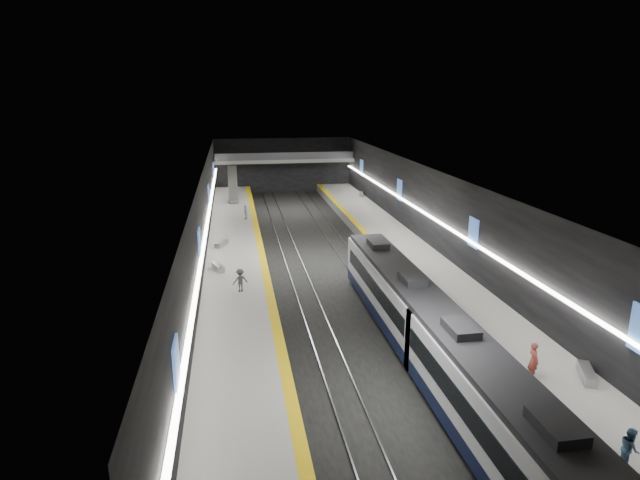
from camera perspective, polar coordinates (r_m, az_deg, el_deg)
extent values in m
plane|color=black|center=(46.82, 0.33, -2.58)|extent=(70.00, 70.00, 0.00)
cube|color=beige|center=(44.97, 0.34, 7.15)|extent=(20.00, 70.00, 0.04)
cube|color=black|center=(45.18, -12.27, 1.66)|extent=(0.04, 70.00, 8.00)
cube|color=black|center=(48.39, 12.10, 2.59)|extent=(0.04, 70.00, 8.00)
cube|color=black|center=(79.91, -3.94, 7.94)|extent=(20.00, 0.04, 8.00)
cube|color=slate|center=(46.06, -8.92, -2.43)|extent=(5.00, 70.00, 1.00)
cube|color=#A3A49F|center=(45.90, -8.94, -1.82)|extent=(5.00, 70.00, 0.02)
cube|color=yellow|center=(45.95, -6.20, -1.69)|extent=(0.60, 70.00, 0.02)
cube|color=slate|center=(48.44, 9.11, -1.53)|extent=(5.00, 70.00, 1.00)
cube|color=#A3A49F|center=(48.30, 9.13, -0.95)|extent=(5.00, 70.00, 0.02)
cube|color=yellow|center=(47.66, 6.62, -1.07)|extent=(0.60, 70.00, 0.02)
cube|color=gray|center=(46.39, -3.60, -2.70)|extent=(0.08, 70.00, 0.12)
cube|color=gray|center=(46.55, -1.84, -2.62)|extent=(0.08, 70.00, 0.12)
cube|color=gray|center=(47.12, 2.46, -2.39)|extent=(0.08, 70.00, 0.12)
cube|color=gray|center=(47.43, 4.17, -2.30)|extent=(0.08, 70.00, 0.12)
cube|color=#0E1533|center=(24.36, 17.94, -19.95)|extent=(2.65, 15.00, 0.80)
cube|color=white|center=(23.46, 18.29, -16.65)|extent=(2.65, 15.00, 2.50)
cube|color=black|center=(22.76, 18.60, -13.66)|extent=(2.44, 14.25, 0.30)
cube|color=black|center=(23.43, 18.30, -16.55)|extent=(2.69, 13.20, 1.00)
cube|color=#0E1533|center=(35.92, 7.63, -7.24)|extent=(2.65, 15.00, 0.80)
cube|color=white|center=(35.31, 7.73, -4.77)|extent=(2.65, 15.00, 2.50)
cube|color=black|center=(34.85, 7.81, -2.62)|extent=(2.44, 14.25, 0.30)
cube|color=black|center=(35.30, 7.73, -4.70)|extent=(2.69, 13.20, 1.00)
cube|color=black|center=(28.81, 12.12, -9.96)|extent=(1.85, 0.05, 1.20)
cube|color=#4270C6|center=(21.52, -15.05, -13.01)|extent=(0.10, 1.50, 2.20)
cube|color=#4270C6|center=(37.32, -12.72, -0.51)|extent=(0.10, 1.50, 2.20)
cube|color=#4270C6|center=(54.84, -11.77, 4.66)|extent=(0.10, 1.50, 2.20)
cube|color=#4270C6|center=(71.60, -11.30, 7.19)|extent=(0.10, 1.50, 2.20)
cube|color=#4270C6|center=(41.12, 16.03, 0.75)|extent=(0.10, 1.50, 2.20)
cube|color=#4270C6|center=(57.49, 8.46, 5.31)|extent=(0.10, 1.50, 2.20)
cube|color=#4270C6|center=(73.65, 4.44, 7.67)|extent=(0.10, 1.50, 2.20)
cube|color=white|center=(45.21, -12.01, 1.43)|extent=(0.25, 68.60, 0.12)
cube|color=white|center=(48.36, 11.86, 2.35)|extent=(0.25, 68.60, 0.12)
cube|color=gray|center=(77.80, -3.81, 8.48)|extent=(20.00, 3.00, 0.50)
cube|color=#47474C|center=(76.28, -3.71, 8.91)|extent=(19.60, 0.08, 1.00)
cube|color=#99999E|center=(70.82, -9.29, 5.89)|extent=(1.20, 7.50, 3.92)
cube|color=#99999E|center=(42.87, -10.81, -2.87)|extent=(1.10, 1.95, 0.46)
cube|color=#99999E|center=(49.37, -10.47, -0.39)|extent=(1.25, 1.92, 0.46)
cube|color=#99999E|center=(29.97, 26.58, -12.67)|extent=(1.30, 2.07, 0.49)
cube|color=#99999E|center=(72.32, 4.41, 4.89)|extent=(0.83, 1.85, 0.44)
imported|color=#AD4740|center=(28.67, 21.81, -11.86)|extent=(0.46, 0.69, 1.86)
imported|color=teal|center=(24.16, 30.14, -18.69)|extent=(0.91, 1.00, 1.67)
imported|color=beige|center=(59.26, -7.93, 2.96)|extent=(0.47, 0.96, 1.58)
imported|color=#47494F|center=(37.91, -8.51, -4.28)|extent=(1.21, 0.92, 1.66)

